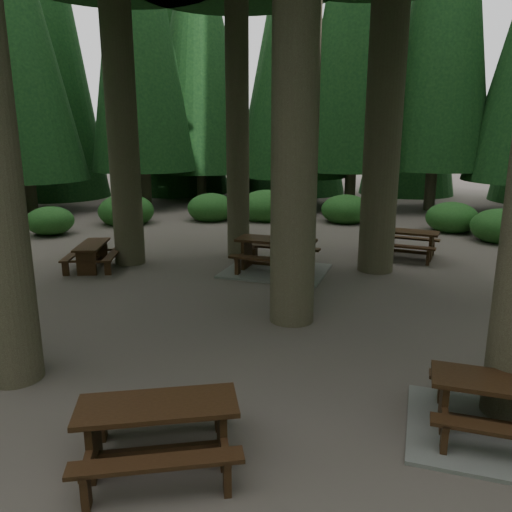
% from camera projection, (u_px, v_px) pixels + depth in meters
% --- Properties ---
extents(ground, '(80.00, 80.00, 0.00)m').
position_uv_depth(ground, '(249.00, 320.00, 9.61)').
color(ground, '#534943').
rests_on(ground, ground).
extents(picnic_table_a, '(2.31, 1.97, 0.73)m').
position_uv_depth(picnic_table_a, '(503.00, 419.00, 5.87)').
color(picnic_table_a, gray).
rests_on(picnic_table_a, ground).
extents(picnic_table_b, '(1.64, 1.85, 0.68)m').
position_uv_depth(picnic_table_b, '(92.00, 252.00, 13.10)').
color(picnic_table_b, '#321D0F').
rests_on(picnic_table_b, ground).
extents(picnic_table_c, '(2.77, 2.38, 0.87)m').
position_uv_depth(picnic_table_c, '(276.00, 260.00, 12.85)').
color(picnic_table_c, gray).
rests_on(picnic_table_c, ground).
extents(picnic_table_d, '(2.07, 1.80, 0.78)m').
position_uv_depth(picnic_table_d, '(405.00, 240.00, 14.29)').
color(picnic_table_d, '#321D0F').
rests_on(picnic_table_d, ground).
extents(picnic_table_e, '(2.08, 1.89, 0.74)m').
position_uv_depth(picnic_table_e, '(158.00, 424.00, 5.34)').
color(picnic_table_e, '#321D0F').
rests_on(picnic_table_e, ground).
extents(shrub_ring, '(23.86, 24.64, 1.49)m').
position_uv_depth(shrub_ring, '(291.00, 291.00, 10.08)').
color(shrub_ring, '#235C1F').
rests_on(shrub_ring, ground).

